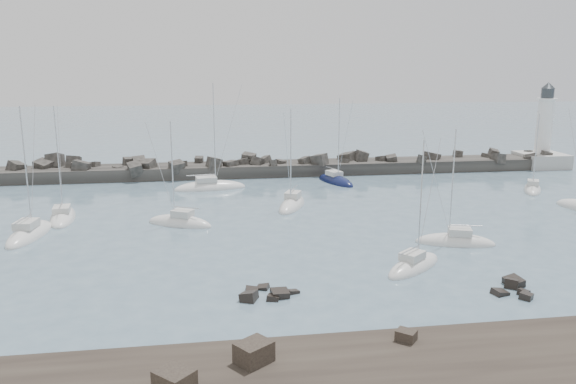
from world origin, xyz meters
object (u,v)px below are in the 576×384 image
Objects in this scene: sailboat_6 at (414,267)px; sailboat_3 at (210,188)px; sailboat_1 at (63,218)px; sailboat_7 at (335,181)px; sailboat_2 at (29,235)px; lighthouse at (542,148)px; sailboat_5 at (292,206)px; sailboat_4 at (180,223)px; sailboat_11 at (532,190)px; sailboat_8 at (455,243)px.

sailboat_3 is at bearing 115.96° from sailboat_6.
sailboat_7 is (34.34, 14.99, 0.01)m from sailboat_1.
sailboat_3 reaches higher than sailboat_6.
sailboat_6 is at bearing -22.38° from sailboat_2.
lighthouse is 78.49m from sailboat_2.
sailboat_3 reaches higher than sailboat_5.
sailboat_7 is at bearing 57.62° from sailboat_5.
sailboat_4 is 47.51m from sailboat_11.
sailboat_6 is (32.68, -20.51, 0.01)m from sailboat_1.
sailboat_1 is 1.12× the size of sailboat_8.
sailboat_7 is (1.66, 35.50, 0.00)m from sailboat_6.
sailboat_4 is (12.88, -4.31, 0.02)m from sailboat_1.
sailboat_4 is 25.59m from sailboat_6.
sailboat_7 is at bearing 23.58° from sailboat_1.
sailboat_1 is 37.47m from sailboat_7.
sailboat_11 is at bearing 5.30° from sailboat_1.
sailboat_5 is 21.05m from sailboat_8.
sailboat_3 is at bearing 38.99° from sailboat_1.
sailboat_8 is (6.27, 5.66, 0.00)m from sailboat_6.
lighthouse reaches higher than sailboat_7.
sailboat_4 is at bearing 140.70° from sailboat_6.
lighthouse is at bearing 24.65° from sailboat_4.
sailboat_6 is (6.81, -22.15, -0.02)m from sailboat_5.
sailboat_7 is 26.76m from sailboat_11.
lighthouse is 49.45m from sailboat_8.
sailboat_2 is 26.55m from sailboat_3.
sailboat_2 is at bearing -158.43° from lighthouse.
sailboat_6 is at bearing -137.96° from sailboat_8.
sailboat_3 is 1.37× the size of sailboat_11.
sailboat_8 is at bearing -51.03° from sailboat_3.
sailboat_6 reaches higher than sailboat_11.
sailboat_6 is 35.54m from sailboat_7.
sailboat_4 is at bearing 157.97° from sailboat_8.
sailboat_4 is 1.07× the size of sailboat_11.
sailboat_5 is at bearing 24.58° from sailboat_4.
sailboat_1 reaches higher than sailboat_4.
lighthouse is 1.22× the size of sailboat_4.
sailboat_6 is at bearing -131.89° from lighthouse.
lighthouse is at bearing 9.61° from sailboat_3.
sailboat_4 is 1.03× the size of sailboat_6.
sailboat_11 is at bearing -10.09° from sailboat_3.
sailboat_3 is at bearing 169.91° from sailboat_11.
lighthouse is at bearing 24.67° from sailboat_5.
sailboat_5 reaches higher than sailboat_6.
sailboat_1 is 25.92m from sailboat_5.
sailboat_2 is (-72.94, -28.83, -2.94)m from lighthouse.
sailboat_7 is at bearing -168.53° from lighthouse.
sailboat_2 reaches higher than sailboat_1.
sailboat_4 is 1.01× the size of sailboat_8.
sailboat_8 is at bearing -135.06° from sailboat_11.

